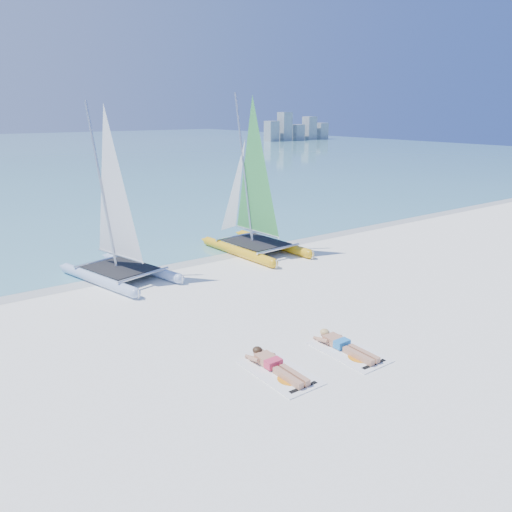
{
  "coord_description": "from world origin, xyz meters",
  "views": [
    {
      "loc": [
        -8.06,
        -10.29,
        5.37
      ],
      "look_at": [
        0.3,
        1.2,
        1.2
      ],
      "focal_mm": 35.0,
      "sensor_mm": 36.0,
      "label": 1
    }
  ],
  "objects": [
    {
      "name": "towel_b",
      "position": [
        -0.2,
        -3.13,
        0.01
      ],
      "size": [
        1.0,
        1.85,
        0.02
      ],
      "primitive_type": "cube",
      "color": "white",
      "rests_on": "ground"
    },
    {
      "name": "sunbather_b",
      "position": [
        -0.2,
        -2.94,
        0.12
      ],
      "size": [
        0.37,
        1.73,
        0.26
      ],
      "color": "tan",
      "rests_on": "towel_b"
    },
    {
      "name": "sunbather_a",
      "position": [
        -2.07,
        -2.74,
        0.12
      ],
      "size": [
        0.37,
        1.73,
        0.26
      ],
      "color": "tan",
      "rests_on": "towel_a"
    },
    {
      "name": "catamaran_yellow",
      "position": [
        3.05,
        5.48,
        1.96
      ],
      "size": [
        2.48,
        4.95,
        6.22
      ],
      "rotation": [
        0.0,
        0.0,
        0.07
      ],
      "color": "yellow",
      "rests_on": "ground"
    },
    {
      "name": "ground",
      "position": [
        0.0,
        0.0,
        0.0
      ],
      "size": [
        140.0,
        140.0,
        0.0
      ],
      "primitive_type": "plane",
      "color": "white",
      "rests_on": "ground"
    },
    {
      "name": "towel_a",
      "position": [
        -2.07,
        -2.93,
        0.01
      ],
      "size": [
        1.0,
        1.85,
        0.02
      ],
      "primitive_type": "cube",
      "color": "white",
      "rests_on": "ground"
    },
    {
      "name": "wet_sand_strip",
      "position": [
        0.0,
        5.5,
        0.0
      ],
      "size": [
        140.0,
        1.4,
        0.01
      ],
      "primitive_type": "cube",
      "color": "beige",
      "rests_on": "ground"
    },
    {
      "name": "catamaran_blue",
      "position": [
        -2.47,
        5.15,
        1.75
      ],
      "size": [
        3.04,
        4.67,
        5.86
      ],
      "rotation": [
        0.0,
        0.0,
        0.25
      ],
      "color": "#BFD6FB",
      "rests_on": "ground"
    },
    {
      "name": "distant_skyline",
      "position": [
        53.71,
        62.0,
        1.94
      ],
      "size": [
        14.0,
        2.0,
        5.0
      ],
      "color": "#9FA6AF",
      "rests_on": "ground"
    }
  ]
}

